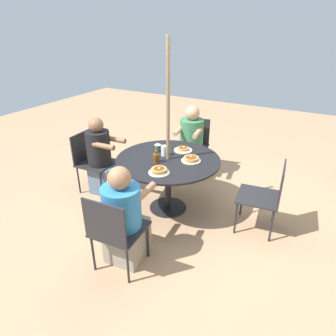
% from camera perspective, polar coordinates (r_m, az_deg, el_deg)
% --- Properties ---
extents(ground_plane, '(12.00, 12.00, 0.00)m').
position_cam_1_polar(ground_plane, '(4.09, 0.00, -7.54)').
color(ground_plane, tan).
extents(patio_table, '(1.31, 1.31, 0.73)m').
position_cam_1_polar(patio_table, '(3.78, 0.00, 0.40)').
color(patio_table, black).
rests_on(patio_table, ground).
extents(umbrella_pole, '(0.04, 0.04, 2.15)m').
position_cam_1_polar(umbrella_pole, '(3.61, 0.00, 6.81)').
color(umbrella_pole, '#846B4C').
rests_on(umbrella_pole, ground).
extents(patio_chair_north, '(0.50, 0.50, 0.87)m').
position_cam_1_polar(patio_chair_north, '(2.94, -10.24, -11.37)').
color(patio_chair_north, '#232326').
rests_on(patio_chair_north, ground).
extents(diner_north, '(0.58, 0.41, 1.08)m').
position_cam_1_polar(diner_north, '(3.07, -8.31, -9.72)').
color(diner_north, gray).
rests_on(diner_north, ground).
extents(patio_chair_east, '(0.52, 0.52, 0.87)m').
position_cam_1_polar(patio_chair_east, '(3.62, 18.35, -4.66)').
color(patio_chair_east, '#232326').
rests_on(patio_chair_east, ground).
extents(patio_chair_south, '(0.54, 0.54, 0.87)m').
position_cam_1_polar(patio_chair_south, '(4.91, 4.90, 4.89)').
color(patio_chair_south, '#232326').
rests_on(patio_chair_south, ground).
extents(diner_south, '(0.58, 0.43, 1.14)m').
position_cam_1_polar(diner_south, '(4.74, 4.33, 4.37)').
color(diner_south, beige).
rests_on(diner_south, ground).
extents(patio_chair_west, '(0.50, 0.50, 0.87)m').
position_cam_1_polar(patio_chair_west, '(4.45, -14.42, 1.83)').
color(patio_chair_west, '#232326').
rests_on(patio_chair_west, ground).
extents(diner_west, '(0.36, 0.54, 1.12)m').
position_cam_1_polar(diner_west, '(4.34, -12.61, 1.61)').
color(diner_west, slate).
rests_on(diner_west, ground).
extents(pancake_plate_a, '(0.24, 0.24, 0.06)m').
position_cam_1_polar(pancake_plate_a, '(3.98, 2.88, 3.58)').
color(pancake_plate_a, silver).
rests_on(pancake_plate_a, patio_table).
extents(pancake_plate_b, '(0.24, 0.24, 0.07)m').
position_cam_1_polar(pancake_plate_b, '(3.38, -1.70, -0.56)').
color(pancake_plate_b, silver).
rests_on(pancake_plate_b, patio_table).
extents(pancake_plate_c, '(0.24, 0.24, 0.06)m').
position_cam_1_polar(pancake_plate_c, '(3.68, 4.42, 1.68)').
color(pancake_plate_c, silver).
rests_on(pancake_plate_c, patio_table).
extents(syrup_bottle, '(0.10, 0.07, 0.16)m').
position_cam_1_polar(syrup_bottle, '(3.62, -2.26, 1.98)').
color(syrup_bottle, brown).
rests_on(syrup_bottle, patio_table).
extents(coffee_cup, '(0.08, 0.08, 0.10)m').
position_cam_1_polar(coffee_cup, '(3.94, -1.97, 3.82)').
color(coffee_cup, '#33513D').
rests_on(coffee_cup, patio_table).
extents(drinking_glass_a, '(0.08, 0.08, 0.13)m').
position_cam_1_polar(drinking_glass_a, '(3.80, -0.75, 3.32)').
color(drinking_glass_a, silver).
rests_on(drinking_glass_a, patio_table).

